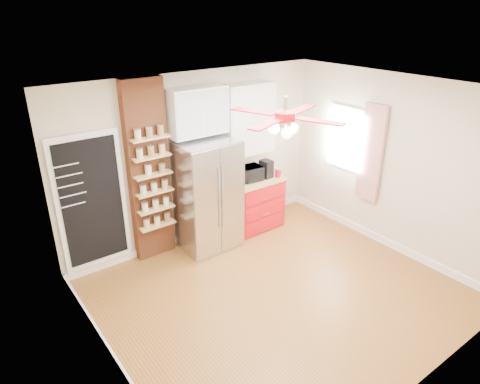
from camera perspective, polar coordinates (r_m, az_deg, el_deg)
floor at (r=5.96m, az=5.02°, el=-13.26°), size 4.50×4.50×0.00m
ceiling at (r=4.84m, az=6.18°, el=13.13°), size 4.50×4.50×0.00m
wall_back at (r=6.76m, az=-5.88°, el=4.38°), size 4.50×0.02×2.70m
wall_front at (r=4.21m, az=24.33°, el=-10.73°), size 4.50×0.02×2.70m
wall_left at (r=4.26m, az=-17.91°, el=-9.19°), size 0.02×4.00×2.70m
wall_right at (r=6.88m, az=19.66°, el=3.44°), size 0.02×4.00×2.70m
chalkboard at (r=6.19m, az=-19.15°, el=-1.27°), size 0.95×0.05×1.95m
brick_pillar at (r=6.32m, az=-12.09°, el=2.57°), size 0.60×0.16×2.70m
fridge at (r=6.61m, az=-4.41°, el=-0.44°), size 0.90×0.70×1.75m
upper_glass_cabinet at (r=6.36m, az=-5.74°, el=10.67°), size 0.90×0.35×0.70m
red_cabinet at (r=7.34m, az=1.87°, el=-1.44°), size 0.94×0.64×0.90m
upper_shelf_unit at (r=6.98m, az=1.14°, el=9.65°), size 0.90×0.30×1.15m
window at (r=7.30m, az=14.01°, el=6.94°), size 0.04×0.75×1.05m
curtain at (r=6.98m, az=17.10°, el=4.94°), size 0.06×0.40×1.55m
ceiling_fan at (r=4.90m, az=6.04°, el=9.96°), size 1.40×1.40×0.44m
toaster_oven at (r=7.03m, az=1.12°, el=2.45°), size 0.47×0.34×0.24m
coffee_maker at (r=7.17m, az=3.51°, el=3.10°), size 0.18×0.22×0.30m
canister_left at (r=7.23m, az=5.09°, el=2.53°), size 0.12×0.12×0.14m
canister_right at (r=7.38m, az=3.71°, el=2.97°), size 0.14×0.14×0.12m
pantry_jar_oats at (r=6.15m, az=-12.14°, el=2.91°), size 0.12×0.12×0.15m
pantry_jar_beans at (r=6.20m, az=-10.36°, el=3.10°), size 0.11×0.11×0.12m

